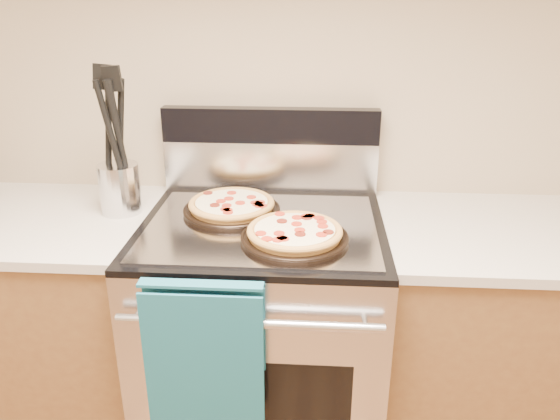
# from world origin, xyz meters

# --- Properties ---
(wall_back) EXTENTS (4.00, 0.00, 4.00)m
(wall_back) POSITION_xyz_m (0.00, 2.00, 1.35)
(wall_back) COLOR tan
(wall_back) RESTS_ON ground
(range_body) EXTENTS (0.76, 0.68, 0.90)m
(range_body) POSITION_xyz_m (0.00, 1.65, 0.45)
(range_body) COLOR #B7B7BC
(range_body) RESTS_ON ground
(oven_window) EXTENTS (0.56, 0.01, 0.40)m
(oven_window) POSITION_xyz_m (0.00, 1.31, 0.45)
(oven_window) COLOR black
(oven_window) RESTS_ON range_body
(cooktop) EXTENTS (0.76, 0.68, 0.02)m
(cooktop) POSITION_xyz_m (0.00, 1.65, 0.91)
(cooktop) COLOR black
(cooktop) RESTS_ON range_body
(backsplash_lower) EXTENTS (0.76, 0.06, 0.18)m
(backsplash_lower) POSITION_xyz_m (0.00, 1.96, 1.01)
(backsplash_lower) COLOR silver
(backsplash_lower) RESTS_ON cooktop
(backsplash_upper) EXTENTS (0.76, 0.06, 0.12)m
(backsplash_upper) POSITION_xyz_m (0.00, 1.96, 1.16)
(backsplash_upper) COLOR black
(backsplash_upper) RESTS_ON backsplash_lower
(oven_handle) EXTENTS (0.70, 0.03, 0.03)m
(oven_handle) POSITION_xyz_m (0.00, 1.27, 0.80)
(oven_handle) COLOR silver
(oven_handle) RESTS_ON range_body
(dish_towel) EXTENTS (0.32, 0.05, 0.42)m
(dish_towel) POSITION_xyz_m (-0.12, 1.27, 0.70)
(dish_towel) COLOR #187279
(dish_towel) RESTS_ON oven_handle
(foil_sheet) EXTENTS (0.70, 0.55, 0.01)m
(foil_sheet) POSITION_xyz_m (0.00, 1.62, 0.92)
(foil_sheet) COLOR gray
(foil_sheet) RESTS_ON cooktop
(cabinet_left) EXTENTS (1.00, 0.62, 0.88)m
(cabinet_left) POSITION_xyz_m (-0.88, 1.68, 0.44)
(cabinet_left) COLOR brown
(cabinet_left) RESTS_ON ground
(cabinet_right) EXTENTS (1.00, 0.62, 0.88)m
(cabinet_right) POSITION_xyz_m (0.88, 1.68, 0.44)
(cabinet_right) COLOR brown
(cabinet_right) RESTS_ON ground
(countertop_right) EXTENTS (1.02, 0.64, 0.03)m
(countertop_right) POSITION_xyz_m (0.88, 1.68, 0.90)
(countertop_right) COLOR #B8B1A5
(countertop_right) RESTS_ON cabinet_right
(pepperoni_pizza_back) EXTENTS (0.41, 0.41, 0.04)m
(pepperoni_pizza_back) POSITION_xyz_m (-0.11, 1.72, 0.95)
(pepperoni_pizza_back) COLOR #C4863C
(pepperoni_pizza_back) RESTS_ON foil_sheet
(pepperoni_pizza_front) EXTENTS (0.37, 0.37, 0.04)m
(pepperoni_pizza_front) POSITION_xyz_m (0.11, 1.52, 0.95)
(pepperoni_pizza_front) COLOR #C4863C
(pepperoni_pizza_front) RESTS_ON foil_sheet
(utensil_crock) EXTENTS (0.15, 0.15, 0.17)m
(utensil_crock) POSITION_xyz_m (-0.48, 1.74, 0.99)
(utensil_crock) COLOR silver
(utensil_crock) RESTS_ON countertop_left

